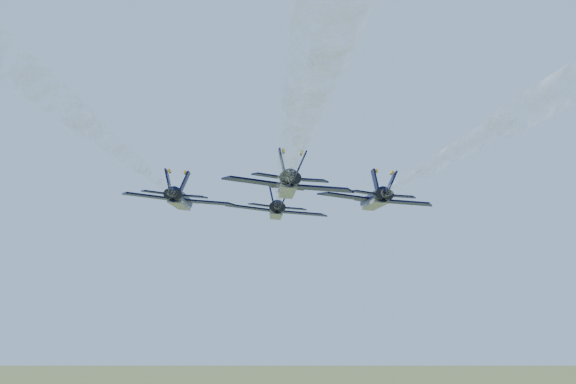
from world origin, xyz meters
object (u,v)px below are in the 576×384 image
(jet_lead, at_px, (276,211))
(jet_left, at_px, (180,200))
(jet_slot, at_px, (288,186))
(jet_right, at_px, (374,200))

(jet_lead, bearing_deg, jet_left, -134.11)
(jet_lead, xyz_separation_m, jet_left, (-6.18, -14.83, 0.00))
(jet_lead, relative_size, jet_slot, 1.00)
(jet_left, distance_m, jet_slot, 17.04)
(jet_lead, xyz_separation_m, jet_slot, (9.33, -21.89, 0.00))
(jet_left, relative_size, jet_slot, 1.00)
(jet_lead, distance_m, jet_left, 16.07)
(jet_lead, height_order, jet_right, same)
(jet_lead, xyz_separation_m, jet_right, (14.67, -7.41, 0.00))
(jet_slot, bearing_deg, jet_right, 48.29)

